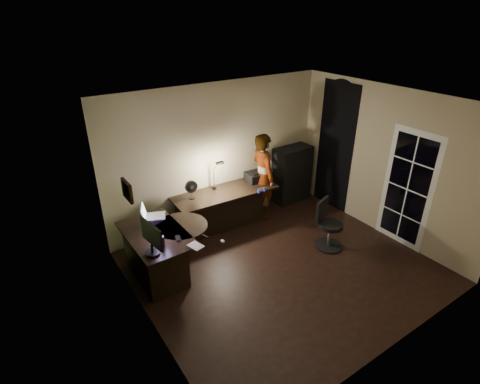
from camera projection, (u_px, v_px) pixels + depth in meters
floor at (283, 268)px, 6.18m from camera, size 4.50×4.00×0.01m
ceiling at (293, 104)px, 4.96m from camera, size 4.50×4.00×0.01m
wall_back at (218, 155)px, 7.05m from camera, size 4.50×0.01×2.70m
wall_front at (407, 264)px, 4.08m from camera, size 4.50×0.01×2.70m
wall_left at (143, 243)px, 4.44m from camera, size 0.01×4.00×2.70m
wall_right at (384, 163)px, 6.69m from camera, size 0.01×4.00×2.70m
green_wall_overlay at (144, 243)px, 4.45m from camera, size 0.00×4.00×2.70m
arched_doorway at (335, 147)px, 7.56m from camera, size 0.01×0.90×2.60m
french_door at (407, 189)px, 6.41m from camera, size 0.02×0.92×2.10m
framed_picture at (127, 191)px, 4.57m from camera, size 0.04×0.30×0.25m
desk_left at (158, 255)px, 5.84m from camera, size 0.86×1.37×0.78m
desk_right at (226, 209)px, 7.17m from camera, size 2.03×0.79×0.75m
cabinet at (292, 174)px, 8.06m from camera, size 0.82×0.42×1.22m
laptop_stand at (155, 219)px, 5.92m from camera, size 0.27×0.24×0.09m
laptop at (154, 210)px, 5.85m from camera, size 0.46×0.45×0.24m
monitor at (151, 243)px, 5.11m from camera, size 0.17×0.52×0.34m
mouse at (223, 241)px, 5.42m from camera, size 0.07×0.09×0.03m
phone at (178, 238)px, 5.51m from camera, size 0.11×0.16×0.01m
pen at (206, 236)px, 5.55m from camera, size 0.06×0.14×0.01m
speaker at (162, 241)px, 5.30m from camera, size 0.08×0.08×0.16m
notepad at (196, 246)px, 5.33m from camera, size 0.21×0.25×0.01m
desk_fan at (191, 190)px, 6.67m from camera, size 0.23×0.13×0.35m
headphones at (262, 190)px, 6.95m from camera, size 0.19×0.11×0.08m
printer at (257, 176)px, 7.40m from camera, size 0.45×0.36×0.19m
desk_lamp at (214, 173)px, 6.93m from camera, size 0.23×0.34×0.67m
office_chair at (331, 225)px, 6.52m from camera, size 0.62×0.62×0.89m
person at (263, 176)px, 7.35m from camera, size 0.47×0.66×1.74m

